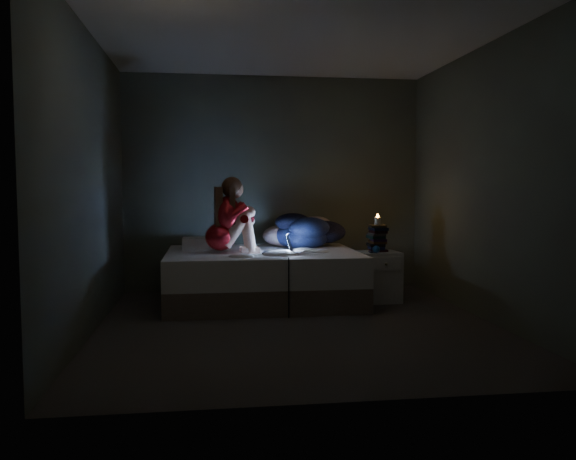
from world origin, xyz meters
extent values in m
cube|color=#433C37|center=(0.00, 0.00, -0.01)|extent=(3.60, 3.80, 0.02)
cube|color=silver|center=(0.00, 0.00, 2.61)|extent=(3.60, 3.80, 0.02)
cube|color=#525D49|center=(0.00, 1.91, 1.30)|extent=(3.60, 0.02, 2.60)
cube|color=#525D49|center=(0.00, -1.91, 1.30)|extent=(3.60, 0.02, 2.60)
cube|color=#525D49|center=(-1.81, 0.00, 1.30)|extent=(0.02, 3.80, 2.60)
cube|color=#525D49|center=(1.81, 0.00, 1.30)|extent=(0.02, 3.80, 2.60)
cube|color=silver|center=(-0.87, 1.41, 0.63)|extent=(0.44, 0.31, 0.13)
cube|color=beige|center=(1.06, 0.97, 0.28)|extent=(0.44, 0.39, 0.55)
cylinder|color=beige|center=(1.05, 1.02, 0.88)|extent=(0.07, 0.07, 0.08)
cube|color=black|center=(0.96, 0.90, 0.56)|extent=(0.09, 0.15, 0.01)
sphere|color=navy|center=(0.98, 0.85, 0.59)|extent=(0.08, 0.08, 0.08)
camera|label=1|loc=(-0.80, -5.12, 1.26)|focal=35.93mm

